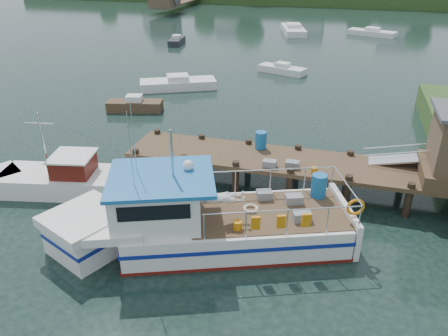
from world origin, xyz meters
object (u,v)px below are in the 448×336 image
(moored_far, at_px, (372,33))
(moored_b, at_px, (282,69))
(work_boat, at_px, (59,179))
(moored_e, at_px, (177,41))
(moored_rowboat, at_px, (135,105))
(dock, at_px, (400,155))
(moored_a, at_px, (178,83))
(lobster_boat, at_px, (197,222))
(moored_d, at_px, (293,30))

(moored_far, relative_size, moored_b, 1.39)
(moored_far, distance_m, moored_b, 23.79)
(work_boat, xyz_separation_m, moored_e, (-7.60, 34.49, -0.22))
(moored_rowboat, bearing_deg, moored_far, 81.39)
(moored_far, bearing_deg, moored_b, -105.15)
(dock, distance_m, moored_a, 21.04)
(dock, relative_size, moored_e, 4.17)
(work_boat, xyz_separation_m, moored_rowboat, (-1.69, 11.32, -0.21))
(moored_b, height_order, moored_e, moored_e)
(work_boat, height_order, moored_far, work_boat)
(dock, relative_size, moored_rowboat, 4.15)
(lobster_boat, height_order, work_boat, lobster_boat)
(moored_rowboat, relative_size, moored_a, 0.63)
(moored_rowboat, xyz_separation_m, moored_far, (16.60, 35.40, -0.03))
(work_boat, bearing_deg, moored_e, 90.57)
(moored_rowboat, bearing_deg, moored_b, 74.02)
(moored_a, distance_m, moored_b, 10.30)
(moored_e, bearing_deg, moored_a, -86.70)
(moored_a, height_order, moored_d, moored_d)
(dock, height_order, moored_far, dock)
(work_boat, bearing_deg, moored_rowboat, 86.65)
(lobster_boat, height_order, moored_a, lobster_boat)
(moored_d, bearing_deg, work_boat, -81.55)
(moored_far, xyz_separation_m, moored_a, (-15.65, -29.50, 0.03))
(work_boat, relative_size, moored_b, 1.61)
(moored_a, distance_m, moored_e, 18.59)
(lobster_boat, xyz_separation_m, moored_d, (-2.86, 47.86, -0.56))
(work_boat, height_order, moored_rowboat, work_boat)
(dock, bearing_deg, lobster_boat, -142.96)
(moored_a, bearing_deg, dock, -47.28)
(moored_e, bearing_deg, work_boat, -95.95)
(lobster_boat, distance_m, work_boat, 7.93)
(moored_b, bearing_deg, moored_rowboat, -137.80)
(moored_a, relative_size, moored_b, 1.38)
(moored_a, bearing_deg, lobster_boat, -72.72)
(lobster_boat, relative_size, moored_a, 1.81)
(moored_e, bearing_deg, dock, -72.36)
(moored_a, bearing_deg, moored_e, 105.70)
(moored_rowboat, bearing_deg, lobster_boat, -38.95)
(lobster_boat, relative_size, moored_e, 2.89)
(lobster_boat, xyz_separation_m, moored_e, (-15.21, 36.69, -0.64))
(dock, xyz_separation_m, moored_b, (-8.37, 21.02, -1.88))
(lobster_boat, bearing_deg, moored_e, 91.13)
(dock, relative_size, moored_d, 2.11)
(lobster_boat, xyz_separation_m, work_boat, (-7.61, 2.20, -0.42))
(moored_rowboat, height_order, moored_d, moored_d)
(lobster_boat, distance_m, moored_a, 21.15)
(work_boat, distance_m, moored_far, 49.04)
(dock, xyz_separation_m, moored_rowboat, (-16.71, 7.94, -1.83))
(moored_b, xyz_separation_m, moored_e, (-14.25, 10.08, 0.04))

